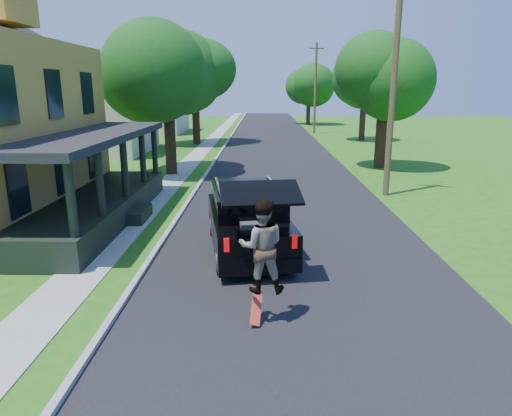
{
  "coord_description": "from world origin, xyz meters",
  "views": [
    {
      "loc": [
        -1.0,
        -9.66,
        4.58
      ],
      "look_at": [
        -1.17,
        3.0,
        1.26
      ],
      "focal_mm": 32.0,
      "sensor_mm": 36.0,
      "label": 1
    }
  ],
  "objects_px": {
    "black_suv": "(248,220)",
    "tree_right_near": "(385,71)",
    "skateboarder": "(262,246)",
    "utility_pole_near": "(394,82)"
  },
  "relations": [
    {
      "from": "skateboarder",
      "to": "tree_right_near",
      "type": "height_order",
      "value": "tree_right_near"
    },
    {
      "from": "skateboarder",
      "to": "tree_right_near",
      "type": "relative_size",
      "value": 0.23
    },
    {
      "from": "black_suv",
      "to": "tree_right_near",
      "type": "height_order",
      "value": "tree_right_near"
    },
    {
      "from": "black_suv",
      "to": "tree_right_near",
      "type": "relative_size",
      "value": 0.68
    },
    {
      "from": "black_suv",
      "to": "utility_pole_near",
      "type": "relative_size",
      "value": 0.59
    },
    {
      "from": "black_suv",
      "to": "tree_right_near",
      "type": "bearing_deg",
      "value": 54.2
    },
    {
      "from": "black_suv",
      "to": "tree_right_near",
      "type": "xyz_separation_m",
      "value": [
        7.39,
        14.68,
        4.59
      ]
    },
    {
      "from": "skateboarder",
      "to": "utility_pole_near",
      "type": "bearing_deg",
      "value": -117.3
    },
    {
      "from": "black_suv",
      "to": "utility_pole_near",
      "type": "height_order",
      "value": "utility_pole_near"
    },
    {
      "from": "skateboarder",
      "to": "tree_right_near",
      "type": "xyz_separation_m",
      "value": [
        6.99,
        18.87,
        3.91
      ]
    }
  ]
}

